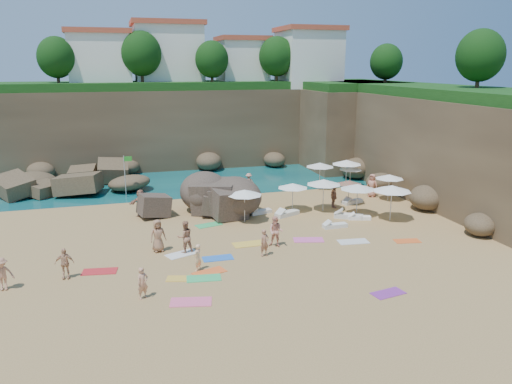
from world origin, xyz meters
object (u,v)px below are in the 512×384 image
object	(u,v)px
flag_pole	(126,171)
parasol_2	(347,162)
lounger_0	(261,212)
person_stand_3	(334,197)
parasol_0	(232,193)
rock_outcrop	(202,218)
person_stand_2	(249,182)
person_stand_1	(185,237)
parasol_1	(320,165)
person_stand_0	(143,283)
person_stand_5	(141,203)
person_stand_4	(372,185)
person_stand_6	(198,257)

from	to	relation	value
flag_pole	parasol_2	world-z (taller)	flag_pole
lounger_0	person_stand_3	xyz separation A→B (m)	(5.75, -0.06, 0.73)
parasol_0	parasol_2	world-z (taller)	parasol_2
rock_outcrop	person_stand_2	world-z (taller)	person_stand_2
flag_pole	person_stand_1	xyz separation A→B (m)	(2.79, -13.78, -1.24)
rock_outcrop	person_stand_3	xyz separation A→B (m)	(10.02, -0.16, 0.86)
parasol_1	person_stand_0	size ratio (longest dim) A/B	1.60
person_stand_1	person_stand_2	distance (m)	15.03
person_stand_2	person_stand_3	world-z (taller)	person_stand_3
flag_pole	person_stand_5	distance (m)	5.88
lounger_0	person_stand_4	distance (m)	10.37
person_stand_4	person_stand_3	bearing A→B (deg)	-98.88
parasol_0	parasol_2	distance (m)	13.12
person_stand_4	person_stand_6	size ratio (longest dim) A/B	1.33
person_stand_4	person_stand_5	size ratio (longest dim) A/B	1.00
person_stand_5	person_stand_4	bearing A→B (deg)	-14.74
parasol_2	person_stand_6	size ratio (longest dim) A/B	1.79
flag_pole	parasol_2	size ratio (longest dim) A/B	1.33
flag_pole	person_stand_5	world-z (taller)	flag_pole
parasol_0	person_stand_6	size ratio (longest dim) A/B	1.39
rock_outcrop	person_stand_2	xyz separation A→B (m)	(5.24, 6.80, 0.76)
parasol_2	person_stand_6	world-z (taller)	parasol_2
person_stand_5	lounger_0	bearing A→B (deg)	-28.06
person_stand_1	parasol_0	bearing A→B (deg)	-135.69
parasol_1	person_stand_0	world-z (taller)	parasol_1
flag_pole	lounger_0	world-z (taller)	flag_pole
parasol_2	person_stand_5	distance (m)	18.35
flag_pole	person_stand_2	world-z (taller)	flag_pole
lounger_0	person_stand_0	distance (m)	14.66
person_stand_4	person_stand_6	world-z (taller)	person_stand_4
flag_pole	person_stand_0	distance (m)	19.13
rock_outcrop	person_stand_5	xyz separation A→B (m)	(-4.09, 1.77, 0.96)
person_stand_0	person_stand_3	size ratio (longest dim) A/B	0.89
parasol_1	person_stand_6	distance (m)	19.86
parasol_2	person_stand_4	size ratio (longest dim) A/B	1.35
parasol_0	person_stand_3	distance (m)	7.97
flag_pole	person_stand_4	world-z (taller)	flag_pole
lounger_0	person_stand_1	bearing A→B (deg)	-151.25
rock_outcrop	parasol_2	bearing A→B (deg)	22.04
person_stand_2	rock_outcrop	bearing A→B (deg)	61.74
person_stand_6	parasol_0	bearing A→B (deg)	-163.37
person_stand_0	lounger_0	bearing A→B (deg)	21.98
rock_outcrop	person_stand_5	world-z (taller)	person_stand_5
lounger_0	person_stand_4	bearing A→B (deg)	-3.94
person_stand_2	person_stand_5	size ratio (longest dim) A/B	0.79
parasol_1	lounger_0	xyz separation A→B (m)	(-7.08, -5.83, -1.99)
flag_pole	lounger_0	bearing A→B (deg)	-39.63
rock_outcrop	flag_pole	world-z (taller)	flag_pole
flag_pole	person_stand_6	distance (m)	16.88
parasol_0	lounger_0	xyz separation A→B (m)	(2.16, 0.21, -1.61)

